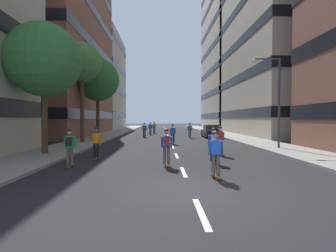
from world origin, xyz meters
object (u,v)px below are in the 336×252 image
at_px(skater_4, 190,129).
at_px(skater_7, 150,128).
at_px(skater_2, 173,133).
at_px(skater_8, 220,139).
at_px(streetlamp_right, 274,92).
at_px(skater_10, 214,143).
at_px(skater_1, 167,145).
at_px(skater_6, 154,127).
at_px(street_tree_mid, 44,60).
at_px(parked_car_near, 211,132).
at_px(street_tree_near, 98,80).
at_px(skater_5, 96,142).
at_px(skater_0, 216,152).
at_px(skater_9, 70,145).
at_px(street_tree_far, 82,63).
at_px(skater_3, 144,129).

distance_m(skater_4, skater_7, 7.92).
xyz_separation_m(skater_2, skater_8, (2.55, -7.58, 0.00)).
height_order(streetlamp_right, skater_10, streetlamp_right).
bearing_deg(skater_7, skater_1, -86.10).
bearing_deg(skater_2, skater_1, -94.00).
xyz_separation_m(streetlamp_right, skater_6, (-9.14, 20.17, -3.12)).
bearing_deg(skater_1, street_tree_mid, 151.74).
bearing_deg(skater_6, parked_car_near, -48.43).
relative_size(skater_1, skater_4, 1.00).
height_order(street_tree_near, skater_5, street_tree_near).
height_order(skater_8, skater_10, same).
xyz_separation_m(skater_0, skater_1, (-1.80, 2.57, 0.03)).
xyz_separation_m(skater_5, skater_10, (6.20, -1.51, 0.03)).
bearing_deg(skater_9, street_tree_far, 103.30).
bearing_deg(skater_4, street_tree_far, -147.47).
bearing_deg(skater_6, skater_10, -82.22).
height_order(skater_5, skater_6, same).
bearing_deg(skater_5, skater_2, 62.64).
relative_size(skater_0, skater_1, 1.00).
bearing_deg(street_tree_near, skater_8, -53.30).
height_order(street_tree_near, skater_6, street_tree_near).
distance_m(skater_3, skater_7, 5.19).
bearing_deg(street_tree_far, street_tree_mid, -90.00).
distance_m(skater_3, skater_10, 19.36).
relative_size(street_tree_near, skater_1, 4.95).
distance_m(street_tree_near, skater_3, 7.70).
relative_size(skater_0, skater_10, 1.00).
relative_size(parked_car_near, skater_4, 2.47).
relative_size(skater_1, skater_5, 1.00).
xyz_separation_m(skater_0, skater_10, (0.57, 3.38, 0.03)).
xyz_separation_m(street_tree_mid, skater_1, (7.29, -3.92, -4.75)).
height_order(streetlamp_right, skater_4, streetlamp_right).
height_order(street_tree_mid, skater_0, street_tree_mid).
height_order(skater_0, skater_7, same).
bearing_deg(skater_3, skater_7, 84.17).
distance_m(skater_1, skater_4, 18.71).
xyz_separation_m(street_tree_near, skater_8, (10.63, -14.26, -5.56)).
distance_m(streetlamp_right, skater_0, 11.63).
bearing_deg(skater_6, street_tree_far, -111.94).
bearing_deg(street_tree_near, skater_1, -67.86).
distance_m(street_tree_mid, skater_2, 11.90).
bearing_deg(skater_9, streetlamp_right, 28.98).
relative_size(street_tree_mid, skater_9, 4.42).
bearing_deg(skater_9, skater_7, 83.62).
xyz_separation_m(street_tree_far, skater_3, (5.07, 7.77, -6.22)).
height_order(skater_2, skater_5, same).
xyz_separation_m(skater_7, skater_10, (4.06, -23.97, 0.03)).
relative_size(streetlamp_right, skater_2, 3.65).
height_order(skater_7, skater_8, same).
bearing_deg(street_tree_far, skater_7, 66.60).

